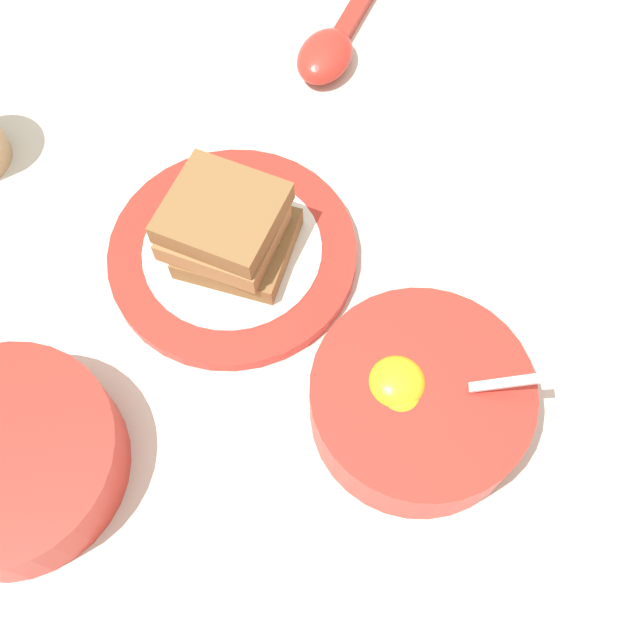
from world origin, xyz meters
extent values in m
plane|color=beige|center=(0.00, 0.00, 0.00)|extent=(3.00, 3.00, 0.00)
cylinder|color=red|center=(0.10, -0.25, 0.03)|extent=(0.17, 0.17, 0.05)
cylinder|color=white|center=(0.10, -0.25, 0.03)|extent=(0.13, 0.13, 0.02)
ellipsoid|color=yellow|center=(0.09, -0.24, 0.05)|extent=(0.04, 0.04, 0.02)
ellipsoid|color=yellow|center=(0.08, -0.25, 0.05)|extent=(0.03, 0.03, 0.02)
cylinder|color=black|center=(0.10, -0.23, 0.05)|extent=(0.03, 0.03, 0.00)
ellipsoid|color=silver|center=(0.11, -0.26, 0.05)|extent=(0.03, 0.02, 0.01)
cube|color=silver|center=(0.15, -0.27, 0.07)|extent=(0.05, 0.03, 0.03)
cylinder|color=red|center=(0.03, -0.06, 0.01)|extent=(0.21, 0.21, 0.01)
cylinder|color=white|center=(0.03, -0.06, 0.01)|extent=(0.15, 0.15, 0.00)
cube|color=brown|center=(0.03, -0.06, 0.02)|extent=(0.12, 0.12, 0.02)
cube|color=#9E7042|center=(0.02, -0.06, 0.04)|extent=(0.12, 0.12, 0.02)
cube|color=brown|center=(0.03, -0.05, 0.06)|extent=(0.12, 0.12, 0.02)
ellipsoid|color=red|center=(0.20, 0.10, 0.02)|extent=(0.09, 0.08, 0.03)
cube|color=red|center=(0.26, 0.16, 0.01)|extent=(0.09, 0.08, 0.01)
cylinder|color=red|center=(-0.19, -0.15, 0.03)|extent=(0.17, 0.17, 0.05)
cylinder|color=white|center=(-0.19, -0.15, 0.04)|extent=(0.14, 0.14, 0.02)
camera|label=1|loc=(-0.05, -0.38, 0.56)|focal=42.00mm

